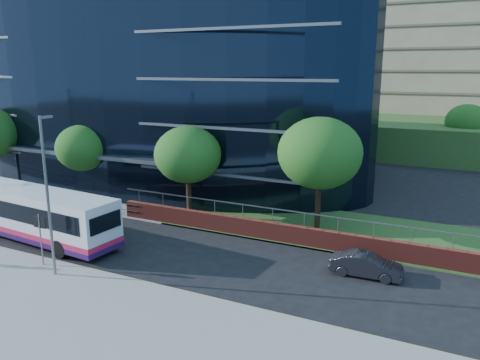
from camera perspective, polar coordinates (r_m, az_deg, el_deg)
The scene contains 16 objects.
ground at distance 31.63m, azimuth -26.10°, elevation -6.99°, with size 200.00×200.00×0.00m, color black.
yellow_line_outer at distance 31.18m, azimuth -27.25°, elevation -7.39°, with size 80.00×0.08×0.01m, color gold.
yellow_line_inner at distance 31.26m, azimuth -27.03°, elevation -7.32°, with size 80.00×0.08×0.01m, color gold.
far_forecourt at distance 42.86m, azimuth -19.64°, elevation -1.20°, with size 50.00×8.00×0.10m, color gray.
grass_verge at distance 30.59m, azimuth 24.51°, elevation -7.38°, with size 36.00×8.00×0.12m, color #2D511E.
glass_office at distance 47.81m, azimuth -10.17°, elevation 10.47°, with size 44.00×23.10×16.00m.
retaining_wall at distance 27.23m, azimuth 15.86°, elevation -7.94°, with size 34.00×0.40×2.11m.
guard_railings at distance 41.60m, azimuth -25.56°, elevation -1.08°, with size 24.00×0.05×1.10m.
street_sign at distance 26.66m, azimuth -23.20°, elevation -5.48°, with size 0.85×0.09×2.80m.
tree_far_b at distance 38.90m, azimuth -18.56°, elevation 3.73°, with size 4.29×4.29×6.05m.
tree_far_c at distance 32.29m, azimuth -6.38°, elevation 3.07°, with size 4.62×4.62×6.51m.
tree_far_d at distance 29.41m, azimuth 9.71°, elevation 3.24°, with size 5.28×5.28×7.44m.
tree_dist_e at distance 58.12m, azimuth 25.92°, elevation 6.40°, with size 4.62×4.62×6.51m.
streetlight_east at distance 24.57m, azimuth -22.40°, elevation -1.38°, with size 0.15×0.77×8.00m.
city_bus at distance 30.90m, azimuth -23.37°, elevation -3.92°, with size 11.77×3.56×3.14m.
parked_car at distance 24.91m, azimuth 15.14°, elevation -9.98°, with size 1.26×3.61×1.19m, color black.
Camera 1 is at (24.01, -17.84, 10.29)m, focal length 35.00 mm.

